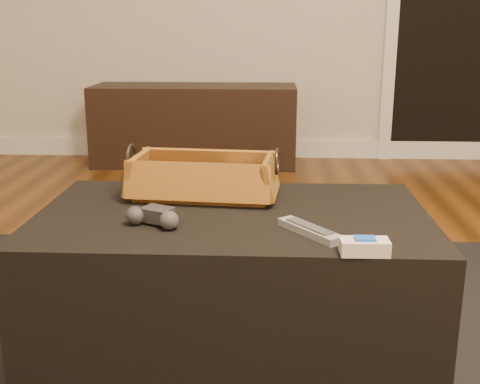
{
  "coord_description": "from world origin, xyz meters",
  "views": [
    {
      "loc": [
        0.06,
        -1.38,
        0.9
      ],
      "look_at": [
        -0.01,
        0.07,
        0.49
      ],
      "focal_mm": 45.0,
      "sensor_mm": 36.0,
      "label": 1
    }
  ],
  "objects_px": {
    "media_cabinet": "(195,125)",
    "ottoman": "(233,287)",
    "silver_remote": "(309,230)",
    "wicker_basket": "(203,180)",
    "tv_remote": "(195,189)",
    "game_controller": "(154,217)",
    "cream_gadget": "(365,246)"
  },
  "relations": [
    {
      "from": "media_cabinet",
      "to": "ottoman",
      "type": "relative_size",
      "value": 1.31
    },
    {
      "from": "silver_remote",
      "to": "wicker_basket",
      "type": "bearing_deg",
      "value": 132.94
    },
    {
      "from": "tv_remote",
      "to": "silver_remote",
      "type": "height_order",
      "value": "tv_remote"
    },
    {
      "from": "ottoman",
      "to": "wicker_basket",
      "type": "bearing_deg",
      "value": 122.61
    },
    {
      "from": "ottoman",
      "to": "game_controller",
      "type": "distance_m",
      "value": 0.32
    },
    {
      "from": "game_controller",
      "to": "cream_gadget",
      "type": "relative_size",
      "value": 1.43
    },
    {
      "from": "ottoman",
      "to": "tv_remote",
      "type": "bearing_deg",
      "value": 131.36
    },
    {
      "from": "media_cabinet",
      "to": "tv_remote",
      "type": "bearing_deg",
      "value": -82.96
    },
    {
      "from": "tv_remote",
      "to": "cream_gadget",
      "type": "distance_m",
      "value": 0.57
    },
    {
      "from": "media_cabinet",
      "to": "game_controller",
      "type": "bearing_deg",
      "value": -85.16
    },
    {
      "from": "game_controller",
      "to": "silver_remote",
      "type": "bearing_deg",
      "value": -6.41
    },
    {
      "from": "ottoman",
      "to": "tv_remote",
      "type": "height_order",
      "value": "tv_remote"
    },
    {
      "from": "tv_remote",
      "to": "cream_gadget",
      "type": "bearing_deg",
      "value": -45.52
    },
    {
      "from": "ottoman",
      "to": "cream_gadget",
      "type": "relative_size",
      "value": 9.71
    },
    {
      "from": "media_cabinet",
      "to": "game_controller",
      "type": "height_order",
      "value": "media_cabinet"
    },
    {
      "from": "media_cabinet",
      "to": "game_controller",
      "type": "relative_size",
      "value": 8.89
    },
    {
      "from": "ottoman",
      "to": "silver_remote",
      "type": "bearing_deg",
      "value": -40.01
    },
    {
      "from": "media_cabinet",
      "to": "tv_remote",
      "type": "height_order",
      "value": "media_cabinet"
    },
    {
      "from": "tv_remote",
      "to": "silver_remote",
      "type": "bearing_deg",
      "value": -44.33
    },
    {
      "from": "game_controller",
      "to": "silver_remote",
      "type": "xyz_separation_m",
      "value": [
        0.37,
        -0.04,
        -0.01
      ]
    },
    {
      "from": "wicker_basket",
      "to": "silver_remote",
      "type": "relative_size",
      "value": 2.5
    },
    {
      "from": "game_controller",
      "to": "cream_gadget",
      "type": "bearing_deg",
      "value": -18.61
    },
    {
      "from": "tv_remote",
      "to": "game_controller",
      "type": "height_order",
      "value": "game_controller"
    },
    {
      "from": "wicker_basket",
      "to": "silver_remote",
      "type": "bearing_deg",
      "value": -47.06
    },
    {
      "from": "ottoman",
      "to": "cream_gadget",
      "type": "distance_m",
      "value": 0.46
    },
    {
      "from": "tv_remote",
      "to": "silver_remote",
      "type": "relative_size",
      "value": 1.26
    },
    {
      "from": "media_cabinet",
      "to": "wicker_basket",
      "type": "xyz_separation_m",
      "value": [
        0.31,
        -2.28,
        0.22
      ]
    },
    {
      "from": "media_cabinet",
      "to": "silver_remote",
      "type": "relative_size",
      "value": 7.62
    },
    {
      "from": "media_cabinet",
      "to": "silver_remote",
      "type": "bearing_deg",
      "value": -77.27
    },
    {
      "from": "silver_remote",
      "to": "media_cabinet",
      "type": "bearing_deg",
      "value": 102.73
    },
    {
      "from": "silver_remote",
      "to": "cream_gadget",
      "type": "xyz_separation_m",
      "value": [
        0.11,
        -0.12,
        0.01
      ]
    },
    {
      "from": "wicker_basket",
      "to": "game_controller",
      "type": "bearing_deg",
      "value": -109.42
    }
  ]
}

